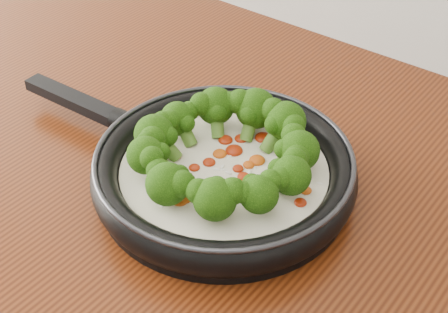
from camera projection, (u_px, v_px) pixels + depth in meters
The scene contains 1 object.
skillet at pixel (223, 165), 0.75m from camera, with size 0.50×0.33×0.09m.
Camera 1 is at (0.33, 0.62, 1.41)m, focal length 51.02 mm.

